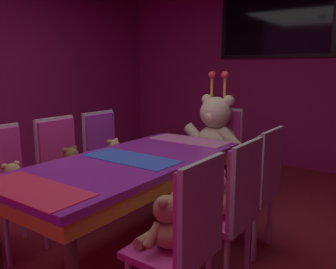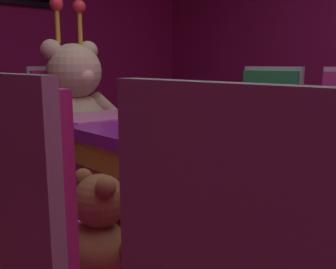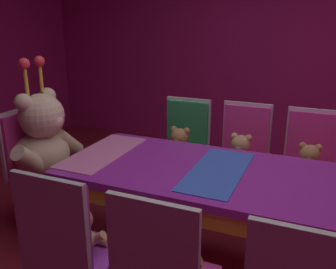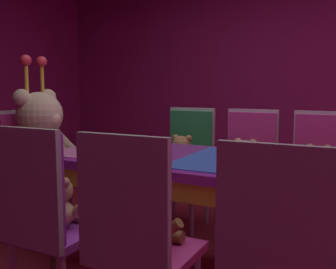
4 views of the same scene
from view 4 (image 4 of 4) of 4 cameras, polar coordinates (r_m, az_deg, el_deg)
wall_right at (r=4.81m, az=17.91°, el=9.51°), size 0.12×6.40×2.80m
banquet_table at (r=2.34m, az=6.53°, el=-5.66°), size 0.90×2.02×0.75m
chair_left_0 at (r=1.44m, az=16.25°, el=-16.45°), size 0.42×0.41×0.98m
teddy_left_0 at (r=1.58m, az=17.27°, el=-15.25°), size 0.22×0.28×0.27m
chair_left_1 at (r=1.61m, az=-5.12°, el=-13.51°), size 0.42×0.41×0.98m
teddy_left_1 at (r=1.74m, az=-2.52°, el=-12.66°), size 0.23×0.29×0.28m
chair_left_2 at (r=1.95m, az=-18.40°, el=-10.25°), size 0.42×0.41×0.98m
teddy_left_2 at (r=2.05m, az=-15.49°, el=-10.00°), size 0.22×0.28×0.26m
chair_right_0 at (r=3.05m, az=21.43°, el=-4.17°), size 0.42×0.41×0.98m
teddy_right_0 at (r=2.91m, az=21.12°, el=-4.82°), size 0.25×0.32×0.31m
chair_right_1 at (r=3.16m, az=11.88°, el=-3.46°), size 0.42×0.41×0.98m
teddy_right_1 at (r=3.02m, az=11.13°, el=-4.01°), size 0.26×0.33×0.31m
chair_right_2 at (r=3.31m, az=3.00°, el=-2.86°), size 0.42×0.41×0.98m
teddy_right_2 at (r=3.18m, az=1.91°, el=-3.31°), size 0.26×0.33×0.32m
throne_chair at (r=3.22m, az=-20.13°, el=-3.53°), size 0.41×0.42×0.98m
king_teddy_bear at (r=3.07m, az=-18.09°, el=-0.91°), size 0.73×0.56×0.94m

